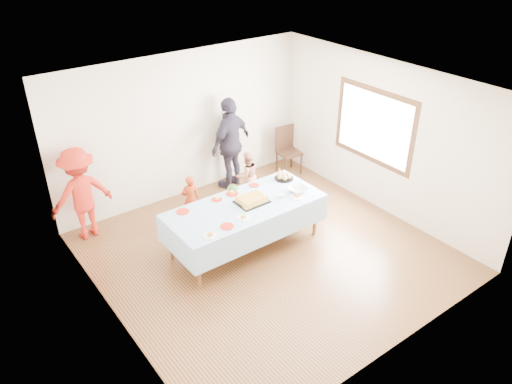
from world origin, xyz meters
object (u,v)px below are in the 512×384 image
party_table (245,208)px  adult_left (81,194)px  birthday_cake (252,200)px  dining_chair (287,147)px

party_table → adult_left: size_ratio=1.58×
birthday_cake → adult_left: size_ratio=0.31×
dining_chair → adult_left: bearing=-175.6°
dining_chair → party_table: bearing=-136.7°
birthday_cake → dining_chair: 2.70m
birthday_cake → adult_left: (-2.06, 1.84, -0.03)m
dining_chair → adult_left: size_ratio=0.62×
birthday_cake → adult_left: adult_left is taller
birthday_cake → dining_chair: (2.11, 1.66, -0.28)m
party_table → dining_chair: (2.24, 1.66, -0.18)m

